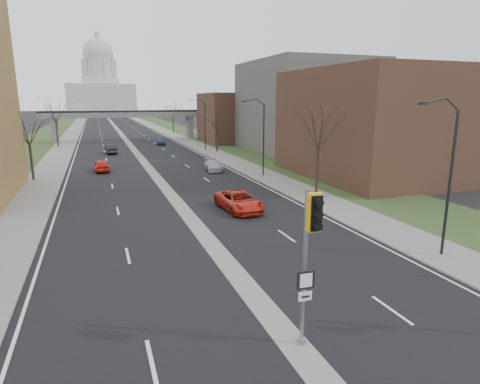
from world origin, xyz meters
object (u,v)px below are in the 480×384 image
car_right_mid (213,165)px  car_right_far (160,142)px  car_left_near (102,165)px  car_right_near (239,201)px  car_left_far (111,149)px  signal_pole_median (310,242)px

car_right_mid → car_right_far: (-1.69, 31.78, -0.05)m
car_left_near → car_right_far: (11.46, 27.66, -0.13)m
car_left_near → car_right_near: size_ratio=0.79×
car_left_far → signal_pole_median: bearing=89.1°
car_right_far → car_left_far: bearing=-133.4°
car_left_far → car_right_far: car_left_far is taller
signal_pole_median → car_right_far: signal_pole_median is taller
signal_pole_median → car_left_far: bearing=97.2°
car_left_near → car_right_mid: car_left_near is taller
car_right_mid → car_left_near: bearing=167.3°
car_left_near → signal_pole_median: bearing=95.9°
car_left_near → car_right_mid: size_ratio=0.96×
car_left_near → car_left_far: bearing=-98.5°
car_right_mid → car_right_far: 31.82m
car_right_mid → car_right_far: car_right_mid is taller
car_right_near → car_left_near: bearing=110.0°
car_left_near → car_right_mid: bearing=160.0°
signal_pole_median → car_right_mid: (7.06, 36.65, -3.37)m
car_left_far → car_right_far: size_ratio=1.23×
car_left_far → car_right_mid: (11.40, -21.22, -0.07)m
signal_pole_median → car_right_mid: size_ratio=1.27×
signal_pole_median → car_right_near: size_ratio=1.05×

